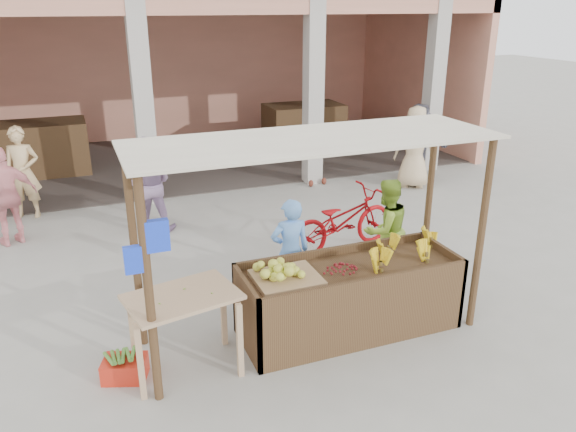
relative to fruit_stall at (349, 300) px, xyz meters
name	(u,v)px	position (x,y,z in m)	size (l,w,h in m)	color
ground	(310,337)	(-0.50, 0.00, -0.40)	(60.00, 60.00, 0.00)	gray
market_building	(166,48)	(-0.45, 8.93, 2.30)	(14.40, 6.40, 4.20)	tan
fruit_stall	(349,300)	(0.00, 0.00, 0.00)	(2.60, 0.95, 0.80)	#4B351E
stall_awning	(309,176)	(-0.51, 0.06, 1.58)	(4.09, 1.35, 2.39)	#4B351E
banana_heap	(404,250)	(0.75, 0.05, 0.50)	(1.10, 0.60, 0.20)	yellow
melon_tray	(286,274)	(-0.80, 0.01, 0.49)	(0.73, 0.63, 0.20)	#98764E
berry_heap	(341,267)	(-0.15, -0.04, 0.47)	(0.45, 0.37, 0.14)	maroon
side_table	(183,307)	(-1.98, -0.08, 0.36)	(1.24, 0.95, 0.90)	tan
papaya_pile	(181,287)	(-1.98, -0.08, 0.60)	(0.68, 0.39, 0.20)	#53902F
red_crate	(125,369)	(-2.62, 0.00, -0.29)	(0.44, 0.32, 0.23)	red
plantain_bundle	(124,357)	(-2.62, 0.00, -0.14)	(0.33, 0.23, 0.07)	#4B802E
produce_sacks	(316,172)	(2.01, 5.45, -0.12)	(0.75, 0.70, 0.57)	maroon
vendor_blue	(290,248)	(-0.40, 0.90, 0.36)	(0.57, 0.42, 1.52)	#629FF1
vendor_green	(386,228)	(1.09, 1.04, 0.38)	(0.75, 0.43, 1.56)	#8AB230
motorcycle	(342,219)	(0.97, 2.13, 0.12)	(2.00, 0.69, 1.05)	#96080C
shopper_b	(6,193)	(-3.93, 4.34, 0.47)	(1.02, 0.54, 1.74)	pink
shopper_c	(415,143)	(3.87, 4.56, 0.56)	(0.93, 0.60, 1.92)	tan
shopper_d	(418,140)	(4.26, 5.02, 0.49)	(1.65, 0.68, 1.78)	#484754
shopper_e	(22,171)	(-3.74, 5.60, 0.48)	(0.65, 0.50, 1.76)	tan
shopper_f	(149,180)	(-1.71, 4.11, 0.50)	(0.88, 0.51, 1.81)	#93759D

